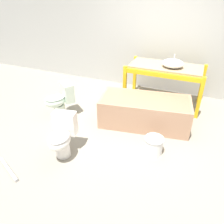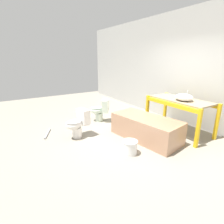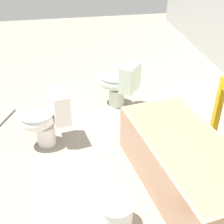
{
  "view_description": "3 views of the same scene",
  "coord_description": "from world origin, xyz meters",
  "px_view_note": "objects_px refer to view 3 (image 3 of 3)",
  "views": [
    {
      "loc": [
        1.07,
        -3.47,
        2.43
      ],
      "look_at": [
        -0.18,
        -0.44,
        0.46
      ],
      "focal_mm": 35.0,
      "sensor_mm": 36.0,
      "label": 1
    },
    {
      "loc": [
        3.16,
        -2.68,
        1.91
      ],
      "look_at": [
        -0.18,
        -0.57,
        0.67
      ],
      "focal_mm": 28.0,
      "sensor_mm": 36.0,
      "label": 2
    },
    {
      "loc": [
        2.45,
        -1.02,
        2.44
      ],
      "look_at": [
        -0.27,
        -0.54,
        0.64
      ],
      "focal_mm": 50.0,
      "sensor_mm": 36.0,
      "label": 3
    }
  ],
  "objects_px": {
    "toilet_near": "(47,118)",
    "bucket_white": "(117,213)",
    "toilet_far": "(119,83)",
    "bathtub_main": "(185,162)"
  },
  "relations": [
    {
      "from": "toilet_near",
      "to": "bucket_white",
      "type": "relative_size",
      "value": 2.2
    },
    {
      "from": "bucket_white",
      "to": "toilet_far",
      "type": "bearing_deg",
      "value": 168.38
    },
    {
      "from": "bathtub_main",
      "to": "toilet_far",
      "type": "xyz_separation_m",
      "value": [
        -1.68,
        -0.34,
        0.05
      ]
    },
    {
      "from": "toilet_near",
      "to": "toilet_far",
      "type": "xyz_separation_m",
      "value": [
        -0.72,
        1.02,
        0.0
      ]
    },
    {
      "from": "toilet_near",
      "to": "bucket_white",
      "type": "height_order",
      "value": "toilet_near"
    },
    {
      "from": "bathtub_main",
      "to": "toilet_near",
      "type": "relative_size",
      "value": 2.59
    },
    {
      "from": "bucket_white",
      "to": "toilet_near",
      "type": "bearing_deg",
      "value": -156.0
    },
    {
      "from": "bathtub_main",
      "to": "bucket_white",
      "type": "xyz_separation_m",
      "value": [
        0.37,
        -0.77,
        -0.17
      ]
    },
    {
      "from": "bathtub_main",
      "to": "toilet_near",
      "type": "xyz_separation_m",
      "value": [
        -0.96,
        -1.36,
        0.05
      ]
    },
    {
      "from": "toilet_near",
      "to": "bucket_white",
      "type": "xyz_separation_m",
      "value": [
        1.33,
        0.59,
        -0.21
      ]
    }
  ]
}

